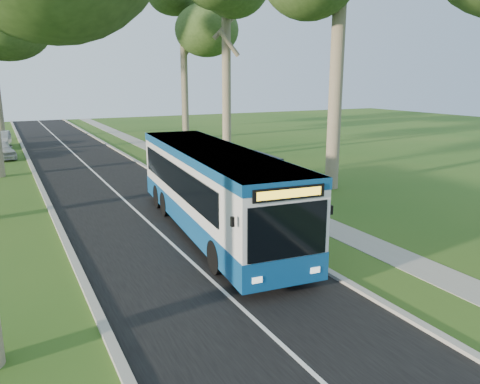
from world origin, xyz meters
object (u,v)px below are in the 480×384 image
object	(u,v)px
bus	(212,190)
car_silver	(0,140)
bus_stop_sign	(275,191)
bus_shelter	(261,172)
litter_bin	(270,218)

from	to	relation	value
bus	car_silver	size ratio (longest dim) A/B	2.91
car_silver	bus	bearing A→B (deg)	-71.19
bus_stop_sign	bus_shelter	bearing A→B (deg)	88.75
bus	car_silver	world-z (taller)	bus
bus_stop_sign	bus	bearing A→B (deg)	178.73
bus_shelter	car_silver	world-z (taller)	bus_shelter
bus_stop_sign	bus_shelter	distance (m)	3.46
bus_stop_sign	bus_shelter	world-z (taller)	bus_stop_sign
bus	bus_shelter	distance (m)	4.26
litter_bin	car_silver	bearing A→B (deg)	107.10
bus_stop_sign	car_silver	xyz separation A→B (m)	(-9.50, 30.68, -0.91)
bus_stop_sign	litter_bin	distance (m)	1.15
bus_shelter	car_silver	size ratio (longest dim) A/B	0.67
bus_shelter	bus	bearing A→B (deg)	-143.23
bus	litter_bin	world-z (taller)	bus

